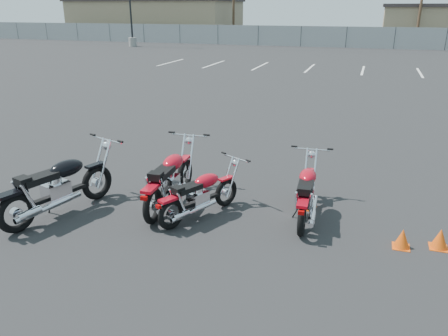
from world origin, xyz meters
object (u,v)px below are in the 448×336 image
(motorcycle_third_red, at_px, (307,193))
(motorcycle_front_red, at_px, (170,180))
(motorcycle_second_black, at_px, (58,187))
(motorcycle_rear_red, at_px, (200,195))

(motorcycle_third_red, bearing_deg, motorcycle_front_red, -173.17)
(motorcycle_front_red, distance_m, motorcycle_third_red, 2.40)
(motorcycle_second_black, distance_m, motorcycle_third_red, 4.19)
(motorcycle_second_black, height_order, motorcycle_rear_red, motorcycle_second_black)
(motorcycle_front_red, height_order, motorcycle_second_black, motorcycle_second_black)
(motorcycle_second_black, relative_size, motorcycle_rear_red, 1.30)
(motorcycle_third_red, bearing_deg, motorcycle_rear_red, -161.31)
(motorcycle_third_red, height_order, motorcycle_rear_red, motorcycle_third_red)
(motorcycle_second_black, height_order, motorcycle_third_red, motorcycle_second_black)
(motorcycle_front_red, bearing_deg, motorcycle_rear_red, -22.86)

